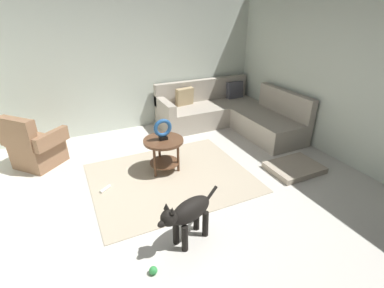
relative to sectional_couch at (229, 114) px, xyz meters
The scene contains 12 objects.
ground_plane 2.85m from the sectional_couch, 134.48° to the right, with size 6.00×6.00×0.10m, color silver.
wall_back 2.43m from the sectional_couch, 155.18° to the left, with size 6.00×0.12×2.70m, color silver.
wall_right 2.47m from the sectional_couch, 64.73° to the right, with size 0.12×6.00×2.70m, color silver.
area_rug 2.28m from the sectional_couch, 144.24° to the right, with size 2.30×1.90×0.01m, color #BCAD93.
sectional_couch is the anchor object (origin of this frame).
armchair 3.63m from the sectional_couch, behind, with size 0.98×0.99×0.88m.
side_table 2.15m from the sectional_couch, 149.55° to the right, with size 0.60×0.60×0.54m.
torus_sculpture 2.19m from the sectional_couch, 149.55° to the right, with size 0.28×0.08×0.33m.
dog_bed_mat 1.96m from the sectional_couch, 90.16° to the right, with size 0.80×0.60×0.09m, color #B2A38E.
dog 3.35m from the sectional_couch, 129.58° to the right, with size 0.82×0.38×0.63m.
dog_toy_ball 3.86m from the sectional_couch, 132.79° to the right, with size 0.08×0.08×0.08m, color green.
dog_toy_rope 3.06m from the sectional_couch, 156.23° to the right, with size 0.05×0.05×0.18m, color silver.
Camera 1 is at (-1.12, -2.70, 2.35)m, focal length 26.64 mm.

